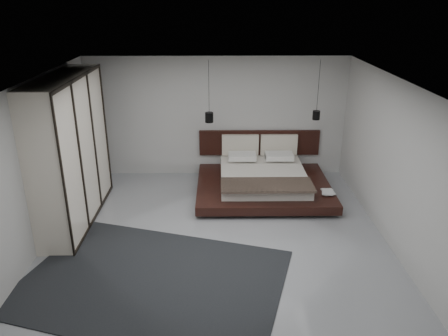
{
  "coord_description": "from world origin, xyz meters",
  "views": [
    {
      "loc": [
        0.05,
        -6.88,
        4.06
      ],
      "look_at": [
        0.15,
        1.2,
        0.84
      ],
      "focal_mm": 35.0,
      "sensor_mm": 36.0,
      "label": 1
    }
  ],
  "objects_px": {
    "pendant_right": "(316,115)",
    "wardrobe": "(70,151)",
    "lattice_screen": "(84,129)",
    "pendant_left": "(209,117)",
    "bed": "(263,179)",
    "rug": "(152,281)"
  },
  "relations": [
    {
      "from": "pendant_right",
      "to": "wardrobe",
      "type": "height_order",
      "value": "pendant_right"
    },
    {
      "from": "pendant_right",
      "to": "rug",
      "type": "distance_m",
      "value": 5.12
    },
    {
      "from": "pendant_right",
      "to": "wardrobe",
      "type": "relative_size",
      "value": 0.46
    },
    {
      "from": "wardrobe",
      "to": "rug",
      "type": "bearing_deg",
      "value": -50.31
    },
    {
      "from": "lattice_screen",
      "to": "wardrobe",
      "type": "xyz_separation_m",
      "value": [
        0.25,
        -1.71,
        0.08
      ]
    },
    {
      "from": "pendant_left",
      "to": "rug",
      "type": "height_order",
      "value": "pendant_left"
    },
    {
      "from": "wardrobe",
      "to": "rug",
      "type": "xyz_separation_m",
      "value": [
        1.72,
        -2.07,
        -1.37
      ]
    },
    {
      "from": "lattice_screen",
      "to": "rug",
      "type": "bearing_deg",
      "value": -62.46
    },
    {
      "from": "bed",
      "to": "rug",
      "type": "distance_m",
      "value": 3.81
    },
    {
      "from": "lattice_screen",
      "to": "bed",
      "type": "height_order",
      "value": "lattice_screen"
    },
    {
      "from": "pendant_right",
      "to": "pendant_left",
      "type": "bearing_deg",
      "value": 180.0
    },
    {
      "from": "lattice_screen",
      "to": "pendant_right",
      "type": "xyz_separation_m",
      "value": [
        5.13,
        -0.09,
        0.32
      ]
    },
    {
      "from": "pendant_left",
      "to": "pendant_right",
      "type": "distance_m",
      "value": 2.34
    },
    {
      "from": "bed",
      "to": "wardrobe",
      "type": "height_order",
      "value": "wardrobe"
    },
    {
      "from": "lattice_screen",
      "to": "pendant_left",
      "type": "distance_m",
      "value": 2.8
    },
    {
      "from": "wardrobe",
      "to": "lattice_screen",
      "type": "bearing_deg",
      "value": 98.37
    },
    {
      "from": "pendant_left",
      "to": "wardrobe",
      "type": "distance_m",
      "value": 3.02
    },
    {
      "from": "rug",
      "to": "pendant_left",
      "type": "bearing_deg",
      "value": 77.56
    },
    {
      "from": "pendant_right",
      "to": "wardrobe",
      "type": "bearing_deg",
      "value": -161.62
    },
    {
      "from": "wardrobe",
      "to": "pendant_right",
      "type": "bearing_deg",
      "value": 18.38
    },
    {
      "from": "bed",
      "to": "wardrobe",
      "type": "relative_size",
      "value": 1.01
    },
    {
      "from": "lattice_screen",
      "to": "pendant_right",
      "type": "relative_size",
      "value": 2.02
    }
  ]
}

